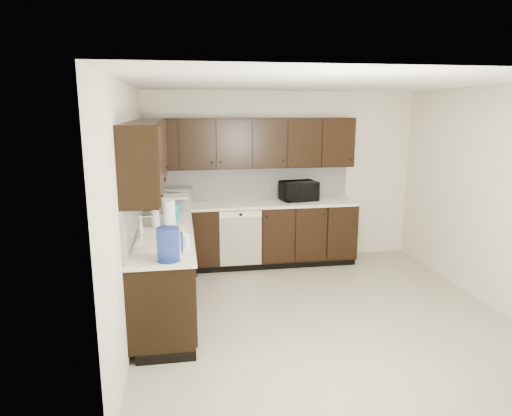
{
  "coord_description": "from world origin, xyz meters",
  "views": [
    {
      "loc": [
        -1.48,
        -4.59,
        2.25
      ],
      "look_at": [
        -0.62,
        0.6,
        1.1
      ],
      "focal_mm": 32.0,
      "sensor_mm": 36.0,
      "label": 1
    }
  ],
  "objects_px": {
    "toaster_oven": "(179,196)",
    "blue_pitcher": "(168,244)",
    "sink": "(164,245)",
    "storage_bin": "(169,204)",
    "microwave": "(299,191)"
  },
  "relations": [
    {
      "from": "sink",
      "to": "storage_bin",
      "type": "height_order",
      "value": "sink"
    },
    {
      "from": "toaster_oven",
      "to": "blue_pitcher",
      "type": "xyz_separation_m",
      "value": [
        -0.09,
        -2.42,
        0.03
      ]
    },
    {
      "from": "storage_bin",
      "to": "sink",
      "type": "bearing_deg",
      "value": -91.33
    },
    {
      "from": "sink",
      "to": "microwave",
      "type": "bearing_deg",
      "value": 42.81
    },
    {
      "from": "microwave",
      "to": "sink",
      "type": "bearing_deg",
      "value": -146.39
    },
    {
      "from": "blue_pitcher",
      "to": "sink",
      "type": "bearing_deg",
      "value": 109.04
    },
    {
      "from": "toaster_oven",
      "to": "blue_pitcher",
      "type": "distance_m",
      "value": 2.42
    },
    {
      "from": "microwave",
      "to": "blue_pitcher",
      "type": "distance_m",
      "value": 3.03
    },
    {
      "from": "toaster_oven",
      "to": "sink",
      "type": "bearing_deg",
      "value": -84.82
    },
    {
      "from": "microwave",
      "to": "blue_pitcher",
      "type": "bearing_deg",
      "value": -135.91
    },
    {
      "from": "toaster_oven",
      "to": "storage_bin",
      "type": "xyz_separation_m",
      "value": [
        -0.12,
        -0.37,
        -0.02
      ]
    },
    {
      "from": "storage_bin",
      "to": "toaster_oven",
      "type": "bearing_deg",
      "value": 71.59
    },
    {
      "from": "blue_pitcher",
      "to": "microwave",
      "type": "bearing_deg",
      "value": 66.7
    },
    {
      "from": "toaster_oven",
      "to": "microwave",
      "type": "bearing_deg",
      "value": 10.58
    },
    {
      "from": "sink",
      "to": "toaster_oven",
      "type": "bearing_deg",
      "value": 84.86
    }
  ]
}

